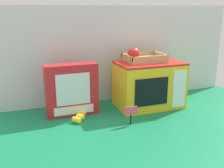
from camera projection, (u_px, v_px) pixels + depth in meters
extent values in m
plane|color=#147A4C|center=(129.00, 107.00, 1.63)|extent=(1.70, 1.70, 0.00)
cube|color=silver|center=(117.00, 54.00, 1.73)|extent=(1.61, 0.03, 0.60)
cube|color=yellow|center=(149.00, 85.00, 1.62)|extent=(0.39, 0.24, 0.27)
cube|color=red|center=(150.00, 63.00, 1.59)|extent=(0.39, 0.24, 0.01)
cube|color=black|center=(152.00, 92.00, 1.50)|extent=(0.20, 0.01, 0.16)
cube|color=white|center=(179.00, 89.00, 1.56)|extent=(0.09, 0.01, 0.22)
cube|color=tan|center=(144.00, 60.00, 1.60)|extent=(0.23, 0.18, 0.02)
cube|color=tan|center=(151.00, 58.00, 1.52)|extent=(0.23, 0.01, 0.02)
cube|color=tan|center=(138.00, 54.00, 1.67)|extent=(0.23, 0.01, 0.02)
cube|color=tan|center=(128.00, 57.00, 1.56)|extent=(0.01, 0.18, 0.02)
cube|color=tan|center=(160.00, 55.00, 1.63)|extent=(0.01, 0.18, 0.02)
ellipsoid|color=yellow|center=(132.00, 56.00, 1.54)|extent=(0.07, 0.05, 0.04)
sphere|color=red|center=(134.00, 54.00, 1.54)|extent=(0.07, 0.07, 0.07)
cube|color=red|center=(72.00, 90.00, 1.49)|extent=(0.29, 0.08, 0.29)
cube|color=silver|center=(73.00, 89.00, 1.45)|extent=(0.19, 0.00, 0.18)
cube|color=white|center=(74.00, 110.00, 1.48)|extent=(0.22, 0.00, 0.05)
cylinder|color=black|center=(131.00, 119.00, 1.39)|extent=(0.01, 0.01, 0.06)
cube|color=#F44C6B|center=(131.00, 111.00, 1.37)|extent=(0.07, 0.00, 0.05)
cylinder|color=yellow|center=(77.00, 120.00, 1.41)|extent=(0.05, 0.05, 0.03)
cylinder|color=yellow|center=(80.00, 117.00, 1.45)|extent=(0.06, 0.05, 0.03)
cylinder|color=yellow|center=(82.00, 114.00, 1.49)|extent=(0.05, 0.04, 0.03)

